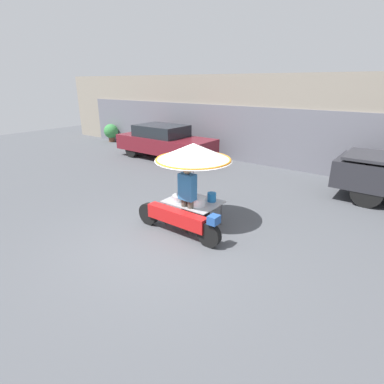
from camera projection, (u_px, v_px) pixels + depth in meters
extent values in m
plane|color=#4C4F54|center=(165.00, 245.00, 6.42)|extent=(36.00, 36.00, 0.00)
cube|color=gray|center=(303.00, 121.00, 12.09)|extent=(28.00, 2.00, 3.59)
cube|color=slate|center=(292.00, 140.00, 11.54)|extent=(23.80, 0.06, 2.34)
cylinder|color=black|center=(209.00, 235.00, 6.27)|extent=(0.54, 0.14, 0.54)
cylinder|color=black|center=(149.00, 214.00, 7.27)|extent=(0.54, 0.14, 0.54)
cube|color=red|center=(177.00, 217.00, 6.71)|extent=(1.56, 0.24, 0.32)
cube|color=#234C93|center=(214.00, 220.00, 6.08)|extent=(0.20, 0.24, 0.18)
cylinder|color=black|center=(200.00, 212.00, 7.46)|extent=(0.48, 0.14, 0.48)
cylinder|color=#515156|center=(202.00, 225.00, 6.62)|extent=(0.03, 0.03, 0.59)
cylinder|color=#515156|center=(221.00, 213.00, 7.23)|extent=(0.03, 0.03, 0.59)
cylinder|color=#515156|center=(165.00, 213.00, 7.23)|extent=(0.03, 0.03, 0.59)
cylinder|color=#515156|center=(186.00, 203.00, 7.84)|extent=(0.03, 0.03, 0.59)
cube|color=#9E9EA3|center=(193.00, 202.00, 7.12)|extent=(1.27, 0.95, 0.02)
cylinder|color=#B2B2B7|center=(193.00, 181.00, 6.95)|extent=(0.03, 0.03, 1.00)
cone|color=white|center=(193.00, 152.00, 6.71)|extent=(1.76, 1.76, 0.39)
torus|color=orange|center=(193.00, 159.00, 6.77)|extent=(1.72, 1.72, 0.05)
cylinder|color=#B7B7BC|center=(179.00, 198.00, 7.13)|extent=(0.35, 0.35, 0.14)
cylinder|color=silver|center=(197.00, 202.00, 6.85)|extent=(0.39, 0.39, 0.19)
cylinder|color=#1E6BB2|center=(212.00, 197.00, 7.08)|extent=(0.21, 0.21, 0.21)
cylinder|color=#4C473D|center=(184.00, 214.00, 6.92)|extent=(0.14, 0.14, 0.80)
cylinder|color=#4C473D|center=(191.00, 216.00, 6.82)|extent=(0.14, 0.14, 0.80)
cube|color=teal|center=(187.00, 187.00, 6.63)|extent=(0.38, 0.22, 0.60)
sphere|color=tan|center=(187.00, 169.00, 6.49)|extent=(0.22, 0.22, 0.22)
cylinder|color=black|center=(179.00, 159.00, 12.18)|extent=(0.66, 0.20, 0.66)
cylinder|color=black|center=(201.00, 152.00, 13.33)|extent=(0.66, 0.20, 0.66)
cylinder|color=black|center=(132.00, 150.00, 13.77)|extent=(0.66, 0.20, 0.66)
cylinder|color=black|center=(155.00, 145.00, 14.93)|extent=(0.66, 0.20, 0.66)
cube|color=maroon|center=(166.00, 144.00, 13.44)|extent=(4.56, 1.82, 0.66)
cube|color=#1E2328|center=(161.00, 131.00, 13.37)|extent=(2.19, 1.60, 0.49)
cylinder|color=black|center=(367.00, 193.00, 8.24)|extent=(0.82, 0.24, 0.82)
cylinder|color=black|center=(375.00, 179.00, 9.37)|extent=(0.82, 0.24, 0.82)
cylinder|color=brown|center=(112.00, 139.00, 17.46)|extent=(0.34, 0.34, 0.26)
sphere|color=#388442|center=(111.00, 131.00, 17.30)|extent=(0.81, 0.81, 0.81)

